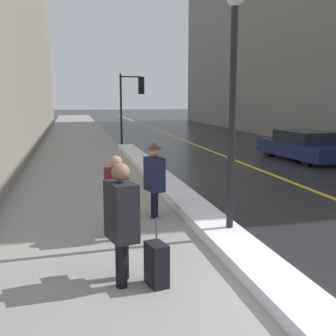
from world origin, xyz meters
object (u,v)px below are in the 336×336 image
pedestrian_in_glasses (116,193)px  parked_car_navy (304,146)px  traffic_light_near (134,94)px  pedestrian_with_shoulder_bag (121,218)px  lamp_post (233,92)px  pedestrian_in_fedora (154,177)px  rolling_suitcase (157,265)px

pedestrian_in_glasses → parked_car_navy: pedestrian_in_glasses is taller
traffic_light_near → pedestrian_with_shoulder_bag: 17.33m
traffic_light_near → parked_car_navy: 9.58m
traffic_light_near → pedestrian_with_shoulder_bag: bearing=-101.7°
pedestrian_in_glasses → lamp_post: bearing=63.7°
pedestrian_with_shoulder_bag → pedestrian_in_fedora: pedestrian_with_shoulder_bag is taller
traffic_light_near → pedestrian_in_fedora: (-1.60, -13.97, -1.81)m
pedestrian_with_shoulder_bag → pedestrian_in_glasses: size_ratio=1.11×
pedestrian_with_shoulder_bag → rolling_suitcase: bearing=51.3°
traffic_light_near → lamp_post: bearing=-94.9°
pedestrian_in_glasses → pedestrian_in_fedora: bearing=129.1°
pedestrian_in_glasses → parked_car_navy: bearing=119.3°
traffic_light_near → pedestrian_in_glasses: 15.51m
pedestrian_in_fedora → parked_car_navy: (7.43, 6.68, -0.31)m
pedestrian_with_shoulder_bag → rolling_suitcase: 0.78m
rolling_suitcase → lamp_post: bearing=120.3°
pedestrian_in_fedora → rolling_suitcase: 3.37m
lamp_post → parked_car_navy: (6.38, 8.32, -2.03)m
lamp_post → pedestrian_in_fedora: (-1.05, 1.65, -1.72)m
traffic_light_near → pedestrian_in_fedora: size_ratio=2.32×
traffic_light_near → pedestrian_in_glasses: bearing=-102.3°
pedestrian_with_shoulder_bag → pedestrian_in_glasses: bearing=162.0°
pedestrian_with_shoulder_bag → pedestrian_in_fedora: bearing=147.2°
traffic_light_near → parked_car_navy: (5.83, -7.30, -2.11)m
pedestrian_in_fedora → pedestrian_in_glasses: bearing=-50.9°
pedestrian_in_glasses → traffic_light_near: bearing=156.5°
pedestrian_in_glasses → rolling_suitcase: size_ratio=1.58×
parked_car_navy → rolling_suitcase: bearing=136.5°
parked_car_navy → rolling_suitcase: 12.79m
lamp_post → pedestrian_in_fedora: lamp_post is taller
traffic_light_near → parked_car_navy: bearing=-54.2°
pedestrian_in_glasses → parked_car_navy: (8.35, 7.90, -0.27)m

